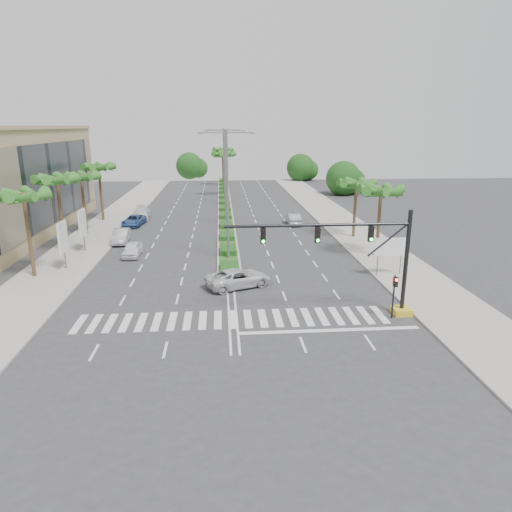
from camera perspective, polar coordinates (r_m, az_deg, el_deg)
The scene contains 27 objects.
ground at distance 30.61m, azimuth -2.90°, elevation -7.91°, with size 160.00×160.00×0.00m, color #333335.
footpath_right at distance 52.02m, azimuth 13.41°, elevation 1.85°, with size 6.00×120.00×0.15m, color gray.
footpath_left at distance 51.63m, azimuth -20.71°, elevation 1.14°, with size 6.00×120.00×0.15m, color gray.
median at distance 74.02m, azimuth -3.94°, elevation 6.40°, with size 2.20×75.00×0.20m, color gray.
median_grass at distance 74.00m, azimuth -3.94°, elevation 6.49°, with size 1.80×75.00×0.04m, color #2D511C.
signal_gantry at distance 31.01m, azimuth 14.39°, elevation -1.27°, with size 12.60×1.20×7.20m.
pedestrian_signal at distance 31.30m, azimuth 16.92°, elevation -4.04°, with size 0.28×0.36×3.00m.
direction_sign at distance 39.92m, azimuth 16.44°, elevation 0.91°, with size 2.70×0.11×3.40m.
billboard_near at distance 43.35m, azimuth -23.00°, elevation 2.14°, with size 0.18×2.10×4.35m.
billboard_far at distance 48.94m, azimuth -20.87°, elevation 3.83°, with size 0.18×2.10×4.35m.
palm_left_near at distance 41.55m, azimuth -27.03°, elevation 6.37°, with size 4.57×4.68×7.55m.
palm_left_mid at distance 48.93m, azimuth -23.62°, elevation 8.44°, with size 4.57×4.68×7.95m.
palm_left_far at distance 56.57m, azimuth -20.99°, elevation 8.97°, with size 4.57×4.68×7.35m.
palm_left_end at distance 64.22m, azimuth -19.07°, elevation 10.21°, with size 4.57×4.68×7.75m.
palm_right_near at distance 45.06m, azimuth 15.35°, elevation 7.54°, with size 4.57×4.68×7.05m.
palm_right_far at distance 52.63m, azimuth 12.43°, elevation 8.55°, with size 4.57×4.68×6.75m.
palm_median_a at distance 83.15m, azimuth -4.12°, elevation 12.35°, with size 4.57×4.68×8.05m.
palm_median_b at distance 98.13m, azimuth -4.20°, elevation 12.90°, with size 4.57×4.68×8.05m.
streetlight_near at distance 42.36m, azimuth -3.60°, elevation 8.39°, with size 5.10×0.25×12.00m.
streetlight_mid at distance 58.26m, azimuth -3.88°, elevation 10.46°, with size 5.10×0.25×12.00m.
streetlight_far at distance 74.20m, azimuth -4.05°, elevation 11.64°, with size 5.10×0.25×12.00m.
car_parked_a at distance 46.42m, azimuth -15.19°, elevation 0.81°, with size 1.60×3.99×1.36m, color white.
car_parked_b at distance 52.09m, azimuth -16.52°, elevation 2.41°, with size 1.60×4.58×1.51m, color silver.
car_parked_c at distance 60.66m, azimuth -15.03°, elevation 4.30°, with size 2.23×4.83×1.34m, color #2D4D8A.
car_parked_d at distance 64.93m, azimuth -14.15°, elevation 5.21°, with size 2.19×5.38×1.56m, color silver.
car_crossing at distance 36.28m, azimuth -2.20°, elevation -2.77°, with size 2.43×5.26×1.46m, color silver.
car_right at distance 59.56m, azimuth 4.67°, elevation 4.66°, with size 1.57×4.51×1.49m, color #A8A8AD.
Camera 1 is at (-0.65, -27.99, 12.39)m, focal length 32.00 mm.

